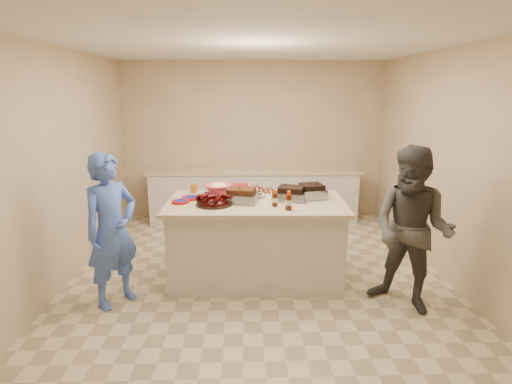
{
  "coord_description": "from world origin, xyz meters",
  "views": [
    {
      "loc": [
        -0.16,
        -4.49,
        2.21
      ],
      "look_at": [
        -0.03,
        -0.02,
        1.07
      ],
      "focal_mm": 28.0,
      "sensor_mm": 36.0,
      "label": 1
    }
  ],
  "objects_px": {
    "bbq_bottle_a": "(275,206)",
    "plastic_cup": "(194,192)",
    "mustard_bottle": "(243,201)",
    "guest_blue": "(118,302)",
    "roasting_pan": "(311,198)",
    "island": "(256,278)",
    "guest_gray": "(404,306)",
    "rib_platter": "(214,205)",
    "coleslaw_bowl": "(219,196)",
    "bbq_bottle_b": "(288,210)"
  },
  "relations": [
    {
      "from": "rib_platter",
      "to": "plastic_cup",
      "type": "bearing_deg",
      "value": 117.54
    },
    {
      "from": "island",
      "to": "guest_blue",
      "type": "bearing_deg",
      "value": -159.27
    },
    {
      "from": "bbq_bottle_a",
      "to": "guest_gray",
      "type": "height_order",
      "value": "bbq_bottle_a"
    },
    {
      "from": "rib_platter",
      "to": "bbq_bottle_b",
      "type": "xyz_separation_m",
      "value": [
        0.81,
        -0.22,
        0.0
      ]
    },
    {
      "from": "roasting_pan",
      "to": "bbq_bottle_a",
      "type": "height_order",
      "value": "bbq_bottle_a"
    },
    {
      "from": "guest_gray",
      "to": "rib_platter",
      "type": "bearing_deg",
      "value": -153.34
    },
    {
      "from": "plastic_cup",
      "to": "bbq_bottle_a",
      "type": "bearing_deg",
      "value": -33.69
    },
    {
      "from": "coleslaw_bowl",
      "to": "island",
      "type": "bearing_deg",
      "value": -32.17
    },
    {
      "from": "island",
      "to": "guest_blue",
      "type": "relative_size",
      "value": 1.26
    },
    {
      "from": "plastic_cup",
      "to": "guest_gray",
      "type": "distance_m",
      "value": 2.75
    },
    {
      "from": "island",
      "to": "roasting_pan",
      "type": "height_order",
      "value": "roasting_pan"
    },
    {
      "from": "roasting_pan",
      "to": "bbq_bottle_b",
      "type": "bearing_deg",
      "value": -136.35
    },
    {
      "from": "guest_blue",
      "to": "rib_platter",
      "type": "bearing_deg",
      "value": -29.88
    },
    {
      "from": "bbq_bottle_b",
      "to": "guest_blue",
      "type": "relative_size",
      "value": 0.13
    },
    {
      "from": "roasting_pan",
      "to": "mustard_bottle",
      "type": "xyz_separation_m",
      "value": [
        -0.82,
        -0.1,
        0.0
      ]
    },
    {
      "from": "mustard_bottle",
      "to": "guest_blue",
      "type": "relative_size",
      "value": 0.07
    },
    {
      "from": "rib_platter",
      "to": "roasting_pan",
      "type": "relative_size",
      "value": 1.43
    },
    {
      "from": "rib_platter",
      "to": "roasting_pan",
      "type": "bearing_deg",
      "value": 12.94
    },
    {
      "from": "roasting_pan",
      "to": "bbq_bottle_b",
      "type": "distance_m",
      "value": 0.58
    },
    {
      "from": "coleslaw_bowl",
      "to": "guest_gray",
      "type": "distance_m",
      "value": 2.42
    },
    {
      "from": "island",
      "to": "bbq_bottle_a",
      "type": "xyz_separation_m",
      "value": [
        0.2,
        -0.2,
        0.97
      ]
    },
    {
      "from": "bbq_bottle_a",
      "to": "plastic_cup",
      "type": "height_order",
      "value": "bbq_bottle_a"
    },
    {
      "from": "mustard_bottle",
      "to": "guest_blue",
      "type": "bearing_deg",
      "value": -157.77
    },
    {
      "from": "island",
      "to": "coleslaw_bowl",
      "type": "distance_m",
      "value": 1.1
    },
    {
      "from": "bbq_bottle_b",
      "to": "plastic_cup",
      "type": "height_order",
      "value": "bbq_bottle_b"
    },
    {
      "from": "guest_blue",
      "to": "guest_gray",
      "type": "distance_m",
      "value": 3.05
    },
    {
      "from": "roasting_pan",
      "to": "guest_gray",
      "type": "bearing_deg",
      "value": -56.06
    },
    {
      "from": "rib_platter",
      "to": "coleslaw_bowl",
      "type": "height_order",
      "value": "coleslaw_bowl"
    },
    {
      "from": "roasting_pan",
      "to": "coleslaw_bowl",
      "type": "distance_m",
      "value": 1.12
    },
    {
      "from": "coleslaw_bowl",
      "to": "guest_gray",
      "type": "xyz_separation_m",
      "value": [
        1.99,
        -0.98,
        -0.97
      ]
    },
    {
      "from": "roasting_pan",
      "to": "bbq_bottle_b",
      "type": "xyz_separation_m",
      "value": [
        -0.33,
        -0.48,
        0.0
      ]
    },
    {
      "from": "guest_blue",
      "to": "guest_gray",
      "type": "relative_size",
      "value": 0.96
    },
    {
      "from": "roasting_pan",
      "to": "plastic_cup",
      "type": "distance_m",
      "value": 1.46
    },
    {
      "from": "roasting_pan",
      "to": "bbq_bottle_a",
      "type": "distance_m",
      "value": 0.58
    },
    {
      "from": "bbq_bottle_a",
      "to": "guest_blue",
      "type": "xyz_separation_m",
      "value": [
        -1.7,
        -0.31,
        -0.97
      ]
    },
    {
      "from": "island",
      "to": "bbq_bottle_b",
      "type": "height_order",
      "value": "bbq_bottle_b"
    },
    {
      "from": "plastic_cup",
      "to": "guest_gray",
      "type": "relative_size",
      "value": 0.06
    },
    {
      "from": "bbq_bottle_a",
      "to": "guest_blue",
      "type": "height_order",
      "value": "bbq_bottle_a"
    },
    {
      "from": "guest_blue",
      "to": "guest_gray",
      "type": "height_order",
      "value": "guest_gray"
    },
    {
      "from": "mustard_bottle",
      "to": "guest_blue",
      "type": "xyz_separation_m",
      "value": [
        -1.35,
        -0.55,
        -0.97
      ]
    },
    {
      "from": "roasting_pan",
      "to": "plastic_cup",
      "type": "relative_size",
      "value": 2.73
    },
    {
      "from": "coleslaw_bowl",
      "to": "guest_gray",
      "type": "bearing_deg",
      "value": -26.28
    },
    {
      "from": "island",
      "to": "guest_gray",
      "type": "bearing_deg",
      "value": -22.67
    },
    {
      "from": "plastic_cup",
      "to": "guest_blue",
      "type": "distance_m",
      "value": 1.55
    },
    {
      "from": "mustard_bottle",
      "to": "island",
      "type": "bearing_deg",
      "value": -13.48
    },
    {
      "from": "rib_platter",
      "to": "roasting_pan",
      "type": "height_order",
      "value": "rib_platter"
    },
    {
      "from": "island",
      "to": "mustard_bottle",
      "type": "relative_size",
      "value": 17.06
    },
    {
      "from": "bbq_bottle_a",
      "to": "guest_gray",
      "type": "bearing_deg",
      "value": -20.38
    },
    {
      "from": "coleslaw_bowl",
      "to": "bbq_bottle_a",
      "type": "height_order",
      "value": "coleslaw_bowl"
    },
    {
      "from": "guest_gray",
      "to": "plastic_cup",
      "type": "bearing_deg",
      "value": -163.63
    }
  ]
}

